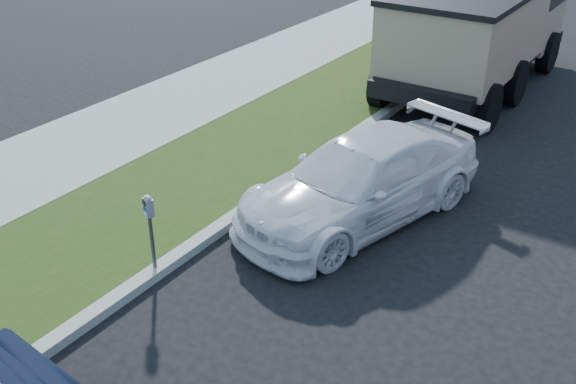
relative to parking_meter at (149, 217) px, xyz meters
The scene contains 5 objects.
ground 2.93m from the parking_meter, 16.81° to the left, with size 120.00×120.00×0.00m, color black.
streetside 4.17m from the parking_meter, 136.46° to the left, with size 6.12×50.00×0.15m.
parking_meter is the anchor object (origin of this frame).
white_wagon 3.78m from the parking_meter, 62.65° to the left, with size 1.98×4.88×1.42m, color white.
dump_truck 11.13m from the parking_meter, 85.03° to the left, with size 2.93×7.23×2.82m.
Camera 1 is at (3.74, -6.66, 6.02)m, focal length 42.00 mm.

